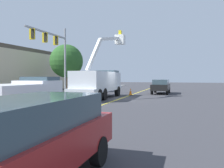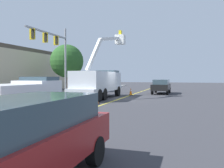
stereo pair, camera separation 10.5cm
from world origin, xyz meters
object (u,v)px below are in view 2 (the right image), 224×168
at_px(service_pickup_truck, 23,95).
at_px(traffic_signal_mast, 55,47).
at_px(trailing_sedan, 19,138).
at_px(utility_bucket_truck, 99,81).
at_px(traffic_cone_leading, 32,119).
at_px(traffic_cone_mid_rear, 131,91).
at_px(passing_minivan, 161,86).
at_px(traffic_cone_mid_front, 97,99).

xyz_separation_m(service_pickup_truck, traffic_signal_mast, (12.60, 5.46, 4.12)).
bearing_deg(trailing_sedan, traffic_signal_mast, 28.48).
distance_m(utility_bucket_truck, service_pickup_truck, 10.93).
distance_m(traffic_cone_leading, traffic_signal_mast, 17.16).
height_order(traffic_cone_leading, traffic_cone_mid_rear, traffic_cone_mid_rear).
distance_m(utility_bucket_truck, passing_minivan, 9.29).
distance_m(trailing_sedan, traffic_cone_mid_front, 13.38).
xyz_separation_m(trailing_sedan, traffic_cone_mid_front, (12.95, 3.32, -0.56)).
bearing_deg(passing_minivan, utility_bucket_truck, 145.96).
bearing_deg(trailing_sedan, utility_bucket_truck, 15.27).
height_order(service_pickup_truck, traffic_cone_mid_rear, service_pickup_truck).
bearing_deg(utility_bucket_truck, passing_minivan, -34.04).
bearing_deg(traffic_signal_mast, service_pickup_truck, -156.58).
bearing_deg(utility_bucket_truck, trailing_sedan, -164.73).
distance_m(service_pickup_truck, traffic_signal_mast, 14.34).
relative_size(trailing_sedan, traffic_cone_mid_front, 5.71).
height_order(trailing_sedan, traffic_signal_mast, traffic_signal_mast).
distance_m(utility_bucket_truck, traffic_signal_mast, 6.93).
relative_size(passing_minivan, traffic_cone_mid_front, 5.71).
relative_size(traffic_cone_mid_front, traffic_cone_mid_rear, 1.02).
bearing_deg(passing_minivan, traffic_signal_mast, 118.94).
bearing_deg(traffic_cone_mid_rear, passing_minivan, -41.55).
relative_size(utility_bucket_truck, passing_minivan, 1.71).
bearing_deg(traffic_signal_mast, traffic_cone_leading, -153.03).
distance_m(traffic_cone_mid_rear, traffic_signal_mast, 9.56).
height_order(utility_bucket_truck, passing_minivan, utility_bucket_truck).
bearing_deg(trailing_sedan, service_pickup_truck, 36.80).
xyz_separation_m(passing_minivan, traffic_signal_mast, (-6.00, 10.85, 4.26)).
height_order(trailing_sedan, traffic_cone_mid_rear, trailing_sedan).
xyz_separation_m(service_pickup_truck, traffic_cone_mid_rear, (15.20, -2.38, -0.71)).
relative_size(trailing_sedan, traffic_signal_mast, 0.63).
distance_m(service_pickup_truck, passing_minivan, 19.37).
bearing_deg(service_pickup_truck, traffic_cone_mid_front, -15.16).
height_order(service_pickup_truck, trailing_sedan, service_pickup_truck).
bearing_deg(traffic_signal_mast, passing_minivan, -61.06).
distance_m(utility_bucket_truck, traffic_cone_mid_front, 5.04).
bearing_deg(traffic_cone_mid_front, passing_minivan, -16.65).
height_order(service_pickup_truck, traffic_cone_mid_front, service_pickup_truck).
height_order(utility_bucket_truck, service_pickup_truck, utility_bucket_truck).
relative_size(traffic_cone_leading, traffic_cone_mid_rear, 0.87).
relative_size(service_pickup_truck, traffic_signal_mast, 0.73).
xyz_separation_m(trailing_sedan, traffic_cone_mid_rear, (21.90, 2.63, -0.56)).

